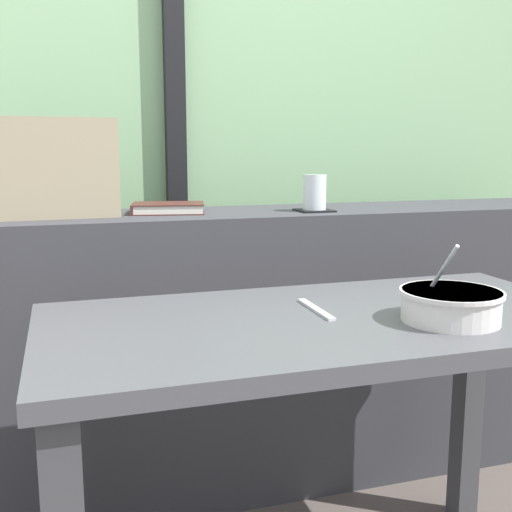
{
  "coord_description": "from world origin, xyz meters",
  "views": [
    {
      "loc": [
        -0.42,
        -1.18,
        1.02
      ],
      "look_at": [
        0.07,
        0.37,
        0.74
      ],
      "focal_mm": 43.37,
      "sensor_mm": 36.0,
      "label": 1
    }
  ],
  "objects_px": {
    "soup_bowl": "(451,305)",
    "fork_utensil": "(316,309)",
    "breakfast_table": "(327,371)",
    "juice_glass": "(314,194)",
    "coaster_square": "(314,210)",
    "throw_pillow": "(55,168)",
    "closed_book": "(168,208)"
  },
  "relations": [
    {
      "from": "juice_glass",
      "to": "closed_book",
      "type": "height_order",
      "value": "juice_glass"
    },
    {
      "from": "breakfast_table",
      "to": "closed_book",
      "type": "xyz_separation_m",
      "value": [
        -0.22,
        0.64,
        0.29
      ]
    },
    {
      "from": "breakfast_table",
      "to": "fork_utensil",
      "type": "xyz_separation_m",
      "value": [
        -0.01,
        0.04,
        0.12
      ]
    },
    {
      "from": "fork_utensil",
      "to": "juice_glass",
      "type": "bearing_deg",
      "value": 68.3
    },
    {
      "from": "coaster_square",
      "to": "throw_pillow",
      "type": "height_order",
      "value": "throw_pillow"
    },
    {
      "from": "breakfast_table",
      "to": "juice_glass",
      "type": "relative_size",
      "value": 11.26
    },
    {
      "from": "breakfast_table",
      "to": "throw_pillow",
      "type": "xyz_separation_m",
      "value": [
        -0.52,
        0.62,
        0.4
      ]
    },
    {
      "from": "breakfast_table",
      "to": "throw_pillow",
      "type": "distance_m",
      "value": 0.9
    },
    {
      "from": "coaster_square",
      "to": "throw_pillow",
      "type": "bearing_deg",
      "value": 174.82
    },
    {
      "from": "coaster_square",
      "to": "closed_book",
      "type": "relative_size",
      "value": 0.44
    },
    {
      "from": "breakfast_table",
      "to": "coaster_square",
      "type": "xyz_separation_m",
      "value": [
        0.2,
        0.56,
        0.27
      ]
    },
    {
      "from": "juice_glass",
      "to": "fork_utensil",
      "type": "distance_m",
      "value": 0.59
    },
    {
      "from": "breakfast_table",
      "to": "soup_bowl",
      "type": "xyz_separation_m",
      "value": [
        0.21,
        -0.11,
        0.15
      ]
    },
    {
      "from": "breakfast_table",
      "to": "coaster_square",
      "type": "relative_size",
      "value": 11.5
    },
    {
      "from": "throw_pillow",
      "to": "soup_bowl",
      "type": "xyz_separation_m",
      "value": [
        0.73,
        -0.73,
        -0.25
      ]
    },
    {
      "from": "soup_bowl",
      "to": "closed_book",
      "type": "bearing_deg",
      "value": 119.64
    },
    {
      "from": "juice_glass",
      "to": "closed_book",
      "type": "distance_m",
      "value": 0.43
    },
    {
      "from": "coaster_square",
      "to": "juice_glass",
      "type": "xyz_separation_m",
      "value": [
        0.0,
        0.0,
        0.05
      ]
    },
    {
      "from": "fork_utensil",
      "to": "soup_bowl",
      "type": "bearing_deg",
      "value": -34.39
    },
    {
      "from": "closed_book",
      "to": "breakfast_table",
      "type": "bearing_deg",
      "value": -71.33
    },
    {
      "from": "juice_glass",
      "to": "throw_pillow",
      "type": "xyz_separation_m",
      "value": [
        -0.72,
        0.06,
        0.08
      ]
    },
    {
      "from": "closed_book",
      "to": "throw_pillow",
      "type": "relative_size",
      "value": 0.7
    },
    {
      "from": "coaster_square",
      "to": "juice_glass",
      "type": "relative_size",
      "value": 0.98
    },
    {
      "from": "juice_glass",
      "to": "closed_book",
      "type": "relative_size",
      "value": 0.45
    },
    {
      "from": "closed_book",
      "to": "fork_utensil",
      "type": "xyz_separation_m",
      "value": [
        0.21,
        -0.6,
        -0.16
      ]
    },
    {
      "from": "juice_glass",
      "to": "soup_bowl",
      "type": "relative_size",
      "value": 0.51
    },
    {
      "from": "throw_pillow",
      "to": "soup_bowl",
      "type": "height_order",
      "value": "throw_pillow"
    },
    {
      "from": "soup_bowl",
      "to": "fork_utensil",
      "type": "height_order",
      "value": "soup_bowl"
    },
    {
      "from": "breakfast_table",
      "to": "juice_glass",
      "type": "bearing_deg",
      "value": 70.2
    },
    {
      "from": "coaster_square",
      "to": "closed_book",
      "type": "height_order",
      "value": "closed_book"
    },
    {
      "from": "breakfast_table",
      "to": "fork_utensil",
      "type": "relative_size",
      "value": 6.76
    },
    {
      "from": "coaster_square",
      "to": "fork_utensil",
      "type": "relative_size",
      "value": 0.59
    }
  ]
}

